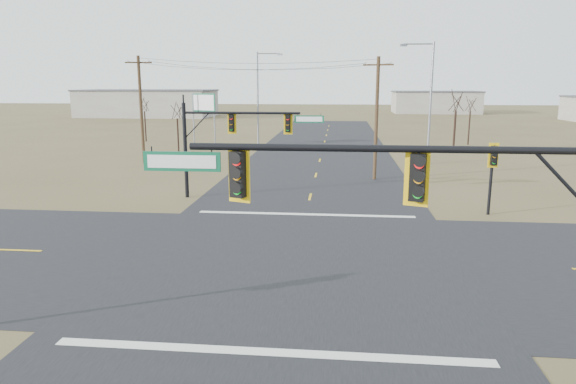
% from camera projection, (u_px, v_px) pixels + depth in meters
% --- Properties ---
extents(ground, '(320.00, 320.00, 0.00)m').
position_uv_depth(ground, '(294.00, 260.00, 21.20)').
color(ground, brown).
rests_on(ground, ground).
extents(road_ew, '(160.00, 14.00, 0.02)m').
position_uv_depth(road_ew, '(294.00, 260.00, 21.20)').
color(road_ew, black).
rests_on(road_ew, ground).
extents(road_ns, '(14.00, 160.00, 0.02)m').
position_uv_depth(road_ns, '(294.00, 260.00, 21.20)').
color(road_ns, black).
rests_on(road_ns, ground).
extents(stop_bar_near, '(12.00, 0.40, 0.01)m').
position_uv_depth(stop_bar_near, '(269.00, 352.00, 13.89)').
color(stop_bar_near, silver).
rests_on(stop_bar_near, road_ns).
extents(stop_bar_far, '(12.00, 0.40, 0.01)m').
position_uv_depth(stop_bar_far, '(306.00, 214.00, 28.49)').
color(stop_bar_far, silver).
rests_on(stop_bar_far, road_ns).
extents(mast_arm_near, '(10.33, 0.57, 6.36)m').
position_uv_depth(mast_arm_near, '(418.00, 199.00, 11.35)').
color(mast_arm_near, black).
rests_on(mast_arm_near, ground).
extents(mast_arm_far, '(8.82, 0.43, 5.98)m').
position_uv_depth(mast_arm_far, '(237.00, 130.00, 31.71)').
color(mast_arm_far, black).
rests_on(mast_arm_far, ground).
extents(pedestal_signal_ne, '(0.58, 0.50, 4.03)m').
position_uv_depth(pedestal_signal_ne, '(493.00, 162.00, 27.80)').
color(pedestal_signal_ne, black).
rests_on(pedestal_signal_ne, ground).
extents(utility_pole_near, '(2.17, 0.73, 9.07)m').
position_uv_depth(utility_pole_near, '(377.00, 117.00, 37.99)').
color(utility_pole_near, '#48331E').
rests_on(utility_pole_near, ground).
extents(utility_pole_far, '(2.31, 0.62, 9.55)m').
position_uv_depth(utility_pole_far, '(141.00, 108.00, 46.09)').
color(utility_pole_far, '#48331E').
rests_on(utility_pole_far, ground).
extents(highway_sign, '(2.98, 1.37, 6.04)m').
position_uv_depth(highway_sign, '(204.00, 109.00, 57.66)').
color(highway_sign, gray).
rests_on(highway_sign, ground).
extents(streetlight_a, '(3.00, 0.47, 10.70)m').
position_uv_depth(streetlight_a, '(428.00, 96.00, 45.29)').
color(streetlight_a, gray).
rests_on(streetlight_a, ground).
extents(streetlight_c, '(2.97, 0.38, 10.63)m').
position_uv_depth(streetlight_c, '(260.00, 94.00, 58.56)').
color(streetlight_c, gray).
rests_on(streetlight_c, ground).
extents(bare_tree_a, '(2.61, 2.61, 5.56)m').
position_uv_depth(bare_tree_a, '(177.00, 110.00, 53.46)').
color(bare_tree_a, black).
rests_on(bare_tree_a, ground).
extents(bare_tree_b, '(2.68, 2.68, 5.75)m').
position_uv_depth(bare_tree_b, '(144.00, 104.00, 63.54)').
color(bare_tree_b, black).
rests_on(bare_tree_b, ground).
extents(bare_tree_c, '(3.41, 3.41, 6.90)m').
position_uv_depth(bare_tree_c, '(457.00, 101.00, 52.84)').
color(bare_tree_c, black).
rests_on(bare_tree_c, ground).
extents(bare_tree_d, '(2.97, 2.97, 5.94)m').
position_uv_depth(bare_tree_d, '(471.00, 104.00, 60.06)').
color(bare_tree_d, black).
rests_on(bare_tree_d, ground).
extents(warehouse_left, '(28.00, 14.00, 5.50)m').
position_uv_depth(warehouse_left, '(148.00, 104.00, 112.10)').
color(warehouse_left, '#A6A393').
rests_on(warehouse_left, ground).
extents(warehouse_mid, '(20.00, 12.00, 5.00)m').
position_uv_depth(warehouse_mid, '(435.00, 103.00, 125.33)').
color(warehouse_mid, '#A6A393').
rests_on(warehouse_mid, ground).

